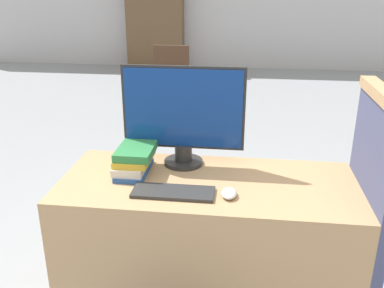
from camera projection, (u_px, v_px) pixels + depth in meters
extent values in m
cube|color=tan|center=(207.00, 245.00, 2.18)|extent=(1.43, 0.63, 0.72)
cube|color=#474C70|center=(364.00, 220.00, 2.00)|extent=(0.05, 0.59, 1.15)
cylinder|color=#282828|center=(184.00, 162.00, 2.24)|extent=(0.20, 0.20, 0.02)
cylinder|color=#282828|center=(183.00, 153.00, 2.22)|extent=(0.09, 0.09, 0.09)
cube|color=#282828|center=(183.00, 108.00, 2.14)|extent=(0.62, 0.01, 0.42)
cube|color=navy|center=(183.00, 108.00, 2.14)|extent=(0.59, 0.02, 0.40)
cube|color=#2D2D2D|center=(173.00, 192.00, 1.93)|extent=(0.37, 0.14, 0.02)
ellipsoid|color=silver|center=(229.00, 193.00, 1.90)|extent=(0.07, 0.11, 0.03)
cube|color=#285199|center=(134.00, 170.00, 2.14)|extent=(0.14, 0.28, 0.02)
cube|color=silver|center=(132.00, 165.00, 2.12)|extent=(0.15, 0.23, 0.04)
cube|color=gold|center=(134.00, 158.00, 2.12)|extent=(0.17, 0.24, 0.03)
cube|color=#2D7F42|center=(136.00, 151.00, 2.11)|extent=(0.17, 0.24, 0.04)
cylinder|color=#4C3323|center=(151.00, 107.00, 5.11)|extent=(0.04, 0.04, 0.38)
cylinder|color=#4C3323|center=(182.00, 109.00, 5.06)|extent=(0.04, 0.04, 0.38)
cylinder|color=#4C3323|center=(157.00, 99.00, 5.46)|extent=(0.04, 0.04, 0.38)
cylinder|color=#4C3323|center=(187.00, 100.00, 5.42)|extent=(0.04, 0.04, 0.38)
cube|color=#4C3323|center=(169.00, 87.00, 5.18)|extent=(0.44, 0.44, 0.05)
cube|color=#4C3323|center=(171.00, 63.00, 5.28)|extent=(0.44, 0.04, 0.44)
cube|color=brown|center=(155.00, 13.00, 7.94)|extent=(1.06, 0.32, 2.04)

